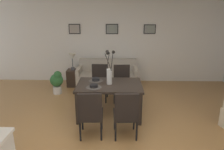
% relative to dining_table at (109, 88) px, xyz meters
% --- Properties ---
extents(ground_plane, '(9.00, 9.00, 0.00)m').
position_rel_dining_table_xyz_m(ground_plane, '(0.09, -0.79, -0.65)').
color(ground_plane, '#A87A47').
extents(back_wall_panel, '(9.00, 0.10, 2.60)m').
position_rel_dining_table_xyz_m(back_wall_panel, '(0.09, 2.46, 0.65)').
color(back_wall_panel, silver).
rests_on(back_wall_panel, ground).
extents(dining_table, '(1.40, 0.95, 0.74)m').
position_rel_dining_table_xyz_m(dining_table, '(0.00, 0.00, 0.00)').
color(dining_table, black).
rests_on(dining_table, ground).
extents(dining_chair_near_left, '(0.46, 0.46, 0.92)m').
position_rel_dining_table_xyz_m(dining_chair_near_left, '(-0.31, -0.88, -0.14)').
color(dining_chair_near_left, black).
rests_on(dining_chair_near_left, ground).
extents(dining_chair_near_right, '(0.46, 0.46, 0.92)m').
position_rel_dining_table_xyz_m(dining_chair_near_right, '(-0.29, 0.90, -0.14)').
color(dining_chair_near_right, black).
rests_on(dining_chair_near_right, ground).
extents(dining_chair_far_left, '(0.46, 0.46, 0.92)m').
position_rel_dining_table_xyz_m(dining_chair_far_left, '(0.33, -0.87, -0.14)').
color(dining_chair_far_left, black).
rests_on(dining_chair_far_left, ground).
extents(dining_chair_far_right, '(0.45, 0.45, 0.92)m').
position_rel_dining_table_xyz_m(dining_chair_far_right, '(0.29, 0.86, -0.14)').
color(dining_chair_far_right, black).
rests_on(dining_chair_far_right, ground).
extents(centerpiece_vase, '(0.21, 0.23, 0.73)m').
position_rel_dining_table_xyz_m(centerpiece_vase, '(0.00, 0.00, 0.37)').
color(centerpiece_vase, silver).
rests_on(centerpiece_vase, dining_table).
extents(placemat_near_left, '(0.32, 0.32, 0.01)m').
position_rel_dining_table_xyz_m(placemat_near_left, '(-0.31, -0.21, 0.09)').
color(placemat_near_left, '#4C4742').
rests_on(placemat_near_left, dining_table).
extents(bowl_near_left, '(0.17, 0.17, 0.07)m').
position_rel_dining_table_xyz_m(bowl_near_left, '(-0.31, -0.21, 0.13)').
color(bowl_near_left, black).
rests_on(bowl_near_left, dining_table).
extents(placemat_near_right, '(0.32, 0.32, 0.01)m').
position_rel_dining_table_xyz_m(placemat_near_right, '(-0.31, 0.21, 0.09)').
color(placemat_near_right, '#4C4742').
rests_on(placemat_near_right, dining_table).
extents(bowl_near_right, '(0.17, 0.17, 0.07)m').
position_rel_dining_table_xyz_m(bowl_near_right, '(-0.31, 0.21, 0.13)').
color(bowl_near_right, black).
rests_on(bowl_near_right, dining_table).
extents(sofa, '(1.80, 0.84, 0.80)m').
position_rel_dining_table_xyz_m(sofa, '(-0.13, 1.90, -0.37)').
color(sofa, '#B2A899').
rests_on(sofa, ground).
extents(side_table, '(0.36, 0.36, 0.52)m').
position_rel_dining_table_xyz_m(side_table, '(-1.19, 1.87, -0.39)').
color(side_table, '#33261E').
rests_on(side_table, ground).
extents(table_lamp, '(0.22, 0.22, 0.51)m').
position_rel_dining_table_xyz_m(table_lamp, '(-1.19, 1.87, 0.24)').
color(table_lamp, '#4C4C51').
rests_on(table_lamp, side_table).
extents(framed_picture_left, '(0.36, 0.03, 0.31)m').
position_rel_dining_table_xyz_m(framed_picture_left, '(-1.17, 2.39, 1.05)').
color(framed_picture_left, black).
extents(framed_picture_center, '(0.38, 0.03, 0.31)m').
position_rel_dining_table_xyz_m(framed_picture_center, '(0.00, 2.39, 1.05)').
color(framed_picture_center, black).
extents(framed_picture_right, '(0.37, 0.03, 0.29)m').
position_rel_dining_table_xyz_m(framed_picture_right, '(1.17, 2.39, 1.05)').
color(framed_picture_right, black).
extents(potted_plant, '(0.36, 0.36, 0.67)m').
position_rel_dining_table_xyz_m(potted_plant, '(-1.51, 1.23, -0.28)').
color(potted_plant, silver).
rests_on(potted_plant, ground).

